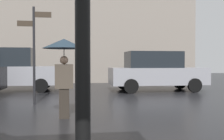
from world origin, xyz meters
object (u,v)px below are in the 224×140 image
pedestrian_with_umbrella (64,54)px  parked_car_right (156,71)px  street_signpost (34,46)px  parked_car_distant (10,70)px

pedestrian_with_umbrella → parked_car_right: 7.18m
street_signpost → pedestrian_with_umbrella: bearing=-66.8°
parked_car_right → street_signpost: (-5.22, -3.41, 0.96)m
pedestrian_with_umbrella → parked_car_distant: parked_car_distant is taller
parked_car_distant → street_signpost: 4.82m
pedestrian_with_umbrella → street_signpost: size_ratio=0.61×
parked_car_right → parked_car_distant: parked_car_distant is taller
parked_car_right → street_signpost: street_signpost is taller
street_signpost → parked_car_distant: bearing=111.4°
parked_car_distant → street_signpost: size_ratio=1.43×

